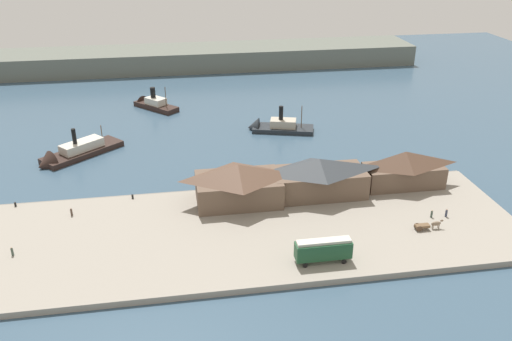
{
  "coord_description": "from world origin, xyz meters",
  "views": [
    {
      "loc": [
        -11.51,
        -109.7,
        55.72
      ],
      "look_at": [
        6.95,
        2.53,
        2.0
      ],
      "focal_mm": 37.44,
      "sensor_mm": 36.0,
      "label": 1
    }
  ],
  "objects_px": {
    "ferry_shed_customs_shed": "(238,183)",
    "ferry_shed_west_terminal": "(319,176)",
    "ferry_approaching_west": "(71,154)",
    "street_tram": "(323,249)",
    "pedestrian_walking_west": "(446,213)",
    "ferry_mid_harbor": "(152,104)",
    "horse_cart": "(428,225)",
    "ferry_shed_central_terminal": "(404,168)",
    "mooring_post_east": "(133,197)",
    "ferry_outer_harbor": "(273,127)",
    "pedestrian_at_waters_edge": "(71,212)",
    "mooring_post_center_east": "(15,204)",
    "pedestrian_by_tram": "(432,214)",
    "pedestrian_standing_center": "(12,252)"
  },
  "relations": [
    {
      "from": "ferry_shed_customs_shed",
      "to": "ferry_shed_west_terminal",
      "type": "height_order",
      "value": "ferry_shed_customs_shed"
    },
    {
      "from": "ferry_approaching_west",
      "to": "street_tram",
      "type": "bearing_deg",
      "value": -47.97
    },
    {
      "from": "pedestrian_walking_west",
      "to": "ferry_mid_harbor",
      "type": "bearing_deg",
      "value": 125.59
    },
    {
      "from": "horse_cart",
      "to": "ferry_shed_central_terminal",
      "type": "bearing_deg",
      "value": 81.56
    },
    {
      "from": "ferry_shed_customs_shed",
      "to": "mooring_post_east",
      "type": "bearing_deg",
      "value": 167.42
    },
    {
      "from": "ferry_shed_west_terminal",
      "to": "mooring_post_east",
      "type": "height_order",
      "value": "ferry_shed_west_terminal"
    },
    {
      "from": "ferry_shed_west_terminal",
      "to": "street_tram",
      "type": "relative_size",
      "value": 2.07
    },
    {
      "from": "ferry_outer_harbor",
      "to": "street_tram",
      "type": "bearing_deg",
      "value": -93.66
    },
    {
      "from": "pedestrian_at_waters_edge",
      "to": "ferry_mid_harbor",
      "type": "distance_m",
      "value": 72.16
    },
    {
      "from": "mooring_post_center_east",
      "to": "ferry_outer_harbor",
      "type": "xyz_separation_m",
      "value": [
        62.41,
        37.71,
        -0.54
      ]
    },
    {
      "from": "horse_cart",
      "to": "pedestrian_by_tram",
      "type": "xyz_separation_m",
      "value": [
        2.81,
        4.14,
        -0.17
      ]
    },
    {
      "from": "ferry_outer_harbor",
      "to": "ferry_approaching_west",
      "type": "relative_size",
      "value": 0.91
    },
    {
      "from": "pedestrian_at_waters_edge",
      "to": "ferry_approaching_west",
      "type": "xyz_separation_m",
      "value": [
        -4.81,
        32.37,
        -0.82
      ]
    },
    {
      "from": "horse_cart",
      "to": "pedestrian_walking_west",
      "type": "distance_m",
      "value": 7.05
    },
    {
      "from": "horse_cart",
      "to": "ferry_mid_harbor",
      "type": "distance_m",
      "value": 102.49
    },
    {
      "from": "ferry_shed_central_terminal",
      "to": "pedestrian_standing_center",
      "type": "distance_m",
      "value": 81.5
    },
    {
      "from": "pedestrian_walking_west",
      "to": "mooring_post_center_east",
      "type": "xyz_separation_m",
      "value": [
        -87.01,
        18.68,
        -0.36
      ]
    },
    {
      "from": "ferry_shed_west_terminal",
      "to": "horse_cart",
      "type": "distance_m",
      "value": 24.83
    },
    {
      "from": "pedestrian_at_waters_edge",
      "to": "horse_cart",
      "type": "bearing_deg",
      "value": -13.62
    },
    {
      "from": "ferry_shed_west_terminal",
      "to": "mooring_post_center_east",
      "type": "xyz_separation_m",
      "value": [
        -63.99,
        4.98,
        -3.83
      ]
    },
    {
      "from": "pedestrian_at_waters_edge",
      "to": "mooring_post_east",
      "type": "bearing_deg",
      "value": 24.69
    },
    {
      "from": "horse_cart",
      "to": "pedestrian_at_waters_edge",
      "type": "xyz_separation_m",
      "value": [
        -68.93,
        16.7,
        -0.15
      ]
    },
    {
      "from": "ferry_shed_central_terminal",
      "to": "pedestrian_standing_center",
      "type": "bearing_deg",
      "value": -169.44
    },
    {
      "from": "ferry_shed_west_terminal",
      "to": "ferry_shed_central_terminal",
      "type": "height_order",
      "value": "ferry_shed_west_terminal"
    },
    {
      "from": "pedestrian_walking_west",
      "to": "mooring_post_east",
      "type": "distance_m",
      "value": 65.5
    },
    {
      "from": "ferry_shed_customs_shed",
      "to": "mooring_post_center_east",
      "type": "height_order",
      "value": "ferry_shed_customs_shed"
    },
    {
      "from": "pedestrian_walking_west",
      "to": "ferry_outer_harbor",
      "type": "bearing_deg",
      "value": 113.57
    },
    {
      "from": "mooring_post_east",
      "to": "ferry_shed_west_terminal",
      "type": "bearing_deg",
      "value": -6.48
    },
    {
      "from": "horse_cart",
      "to": "ferry_outer_harbor",
      "type": "relative_size",
      "value": 0.29
    },
    {
      "from": "ferry_mid_harbor",
      "to": "mooring_post_east",
      "type": "bearing_deg",
      "value": -92.89
    },
    {
      "from": "mooring_post_center_east",
      "to": "ferry_mid_harbor",
      "type": "bearing_deg",
      "value": 67.04
    },
    {
      "from": "pedestrian_walking_west",
      "to": "ferry_approaching_west",
      "type": "height_order",
      "value": "ferry_approaching_west"
    },
    {
      "from": "horse_cart",
      "to": "ferry_mid_harbor",
      "type": "bearing_deg",
      "value": 121.65
    },
    {
      "from": "horse_cart",
      "to": "pedestrian_by_tram",
      "type": "distance_m",
      "value": 5.0
    },
    {
      "from": "street_tram",
      "to": "mooring_post_center_east",
      "type": "xyz_separation_m",
      "value": [
        -58.1,
        29.78,
        -2.12
      ]
    },
    {
      "from": "pedestrian_at_waters_edge",
      "to": "mooring_post_center_east",
      "type": "distance_m",
      "value": 13.58
    },
    {
      "from": "pedestrian_by_tram",
      "to": "mooring_post_east",
      "type": "distance_m",
      "value": 62.52
    },
    {
      "from": "ferry_shed_central_terminal",
      "to": "mooring_post_east",
      "type": "xyz_separation_m",
      "value": [
        -59.82,
        3.55,
        -3.77
      ]
    },
    {
      "from": "street_tram",
      "to": "pedestrian_walking_west",
      "type": "bearing_deg",
      "value": 21.0
    },
    {
      "from": "pedestrian_at_waters_edge",
      "to": "pedestrian_walking_west",
      "type": "xyz_separation_m",
      "value": [
        74.78,
        -12.77,
        0.02
      ]
    },
    {
      "from": "pedestrian_at_waters_edge",
      "to": "mooring_post_center_east",
      "type": "height_order",
      "value": "pedestrian_at_waters_edge"
    },
    {
      "from": "pedestrian_standing_center",
      "to": "ferry_outer_harbor",
      "type": "xyz_separation_m",
      "value": [
        58.55,
        56.63,
        -0.88
      ]
    },
    {
      "from": "ferry_shed_west_terminal",
      "to": "pedestrian_standing_center",
      "type": "distance_m",
      "value": 61.82
    },
    {
      "from": "ferry_shed_customs_shed",
      "to": "pedestrian_at_waters_edge",
      "type": "xyz_separation_m",
      "value": [
        -34.23,
        -0.47,
        -3.58
      ]
    },
    {
      "from": "ferry_shed_west_terminal",
      "to": "ferry_mid_harbor",
      "type": "bearing_deg",
      "value": 117.74
    },
    {
      "from": "street_tram",
      "to": "pedestrian_standing_center",
      "type": "bearing_deg",
      "value": 168.68
    },
    {
      "from": "ferry_shed_customs_shed",
      "to": "pedestrian_standing_center",
      "type": "distance_m",
      "value": 44.82
    },
    {
      "from": "pedestrian_at_waters_edge",
      "to": "ferry_outer_harbor",
      "type": "bearing_deg",
      "value": 40.99
    },
    {
      "from": "pedestrian_by_tram",
      "to": "ferry_shed_customs_shed",
      "type": "bearing_deg",
      "value": 160.84
    },
    {
      "from": "pedestrian_by_tram",
      "to": "ferry_approaching_west",
      "type": "height_order",
      "value": "ferry_approaching_west"
    }
  ]
}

